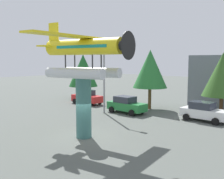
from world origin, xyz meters
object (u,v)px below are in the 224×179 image
at_px(tree_center_back, 222,75).
at_px(streetlight_primary, 105,71).
at_px(car_mid_green, 126,105).
at_px(floatplane_monument, 84,54).
at_px(car_far_white, 204,112).
at_px(display_pedestal, 84,108).
at_px(tree_east, 150,69).
at_px(car_near_red, 87,97).
at_px(tree_west, 83,70).

bearing_deg(tree_center_back, streetlight_primary, -142.33).
xyz_separation_m(car_mid_green, tree_center_back, (7.75, 5.62, 3.23)).
relative_size(floatplane_monument, car_mid_green, 2.49).
distance_m(car_mid_green, car_far_white, 7.86).
relative_size(display_pedestal, floatplane_monument, 0.41).
relative_size(floatplane_monument, tree_center_back, 1.66).
xyz_separation_m(car_far_white, tree_center_back, (0.12, 3.75, 3.23)).
bearing_deg(tree_east, display_pedestal, -76.43).
bearing_deg(car_far_white, car_near_red, -177.25).
distance_m(floatplane_monument, car_far_white, 12.67).
xyz_separation_m(car_far_white, streetlight_primary, (-9.17, -3.42, 3.53)).
bearing_deg(car_near_red, streetlight_primary, -24.56).
bearing_deg(tree_west, floatplane_monument, -41.15).
xyz_separation_m(floatplane_monument, tree_east, (-3.19, 12.66, -1.43)).
xyz_separation_m(tree_west, tree_east, (11.84, -0.47, 0.50)).
distance_m(floatplane_monument, tree_center_back, 15.32).
bearing_deg(car_near_red, tree_west, 143.26).
distance_m(car_near_red, tree_center_back, 16.15).
distance_m(display_pedestal, car_near_red, 14.98).
xyz_separation_m(display_pedestal, tree_west, (-14.90, 13.15, 1.90)).
relative_size(floatplane_monument, streetlight_primary, 1.38).
xyz_separation_m(car_mid_green, tree_east, (0.43, 3.64, 3.67)).
relative_size(car_near_red, tree_east, 0.63).
xyz_separation_m(display_pedestal, streetlight_primary, (-5.02, 7.49, 2.26)).
bearing_deg(car_near_red, car_far_white, 2.75).
distance_m(display_pedestal, tree_west, 19.97).
distance_m(display_pedestal, streetlight_primary, 9.29).
bearing_deg(tree_east, tree_west, 177.71).
relative_size(streetlight_primary, tree_west, 1.19).
bearing_deg(streetlight_primary, car_far_white, 20.45).
height_order(floatplane_monument, tree_center_back, floatplane_monument).
bearing_deg(tree_center_back, tree_east, -164.90).
height_order(floatplane_monument, tree_west, floatplane_monument).
xyz_separation_m(car_mid_green, car_far_white, (7.64, 1.86, 0.00)).
height_order(car_near_red, car_far_white, same).
distance_m(display_pedestal, car_mid_green, 9.78).
bearing_deg(floatplane_monument, car_far_white, 60.41).
relative_size(tree_west, tree_center_back, 1.01).
height_order(display_pedestal, tree_center_back, tree_center_back).
bearing_deg(car_far_white, tree_east, 166.16).
height_order(car_mid_green, tree_east, tree_east).
bearing_deg(streetlight_primary, tree_center_back, 37.67).
bearing_deg(tree_west, car_far_white, -6.74).
height_order(car_mid_green, tree_west, tree_west).
bearing_deg(display_pedestal, tree_east, 103.57).
xyz_separation_m(streetlight_primary, tree_west, (-9.88, 5.67, -0.36)).
xyz_separation_m(streetlight_primary, tree_center_back, (9.29, 7.17, -0.31)).
bearing_deg(streetlight_primary, tree_west, 150.16).
xyz_separation_m(floatplane_monument, car_near_red, (-11.05, 10.16, -5.10)).
relative_size(tree_east, tree_center_back, 1.06).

